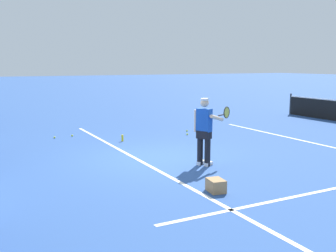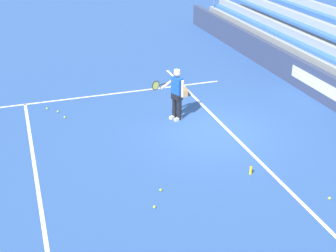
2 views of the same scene
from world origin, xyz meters
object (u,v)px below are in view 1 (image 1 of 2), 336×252
Objects in this scene: tennis_ball_far_right at (72,136)px; tennis_ball_on_baseline at (187,134)px; tennis_player at (205,131)px; tennis_ball_near_player at (55,137)px; water_bottle at (122,138)px; ball_box_cardboard at (216,185)px; tennis_ball_far_left at (187,131)px.

tennis_ball_on_baseline is at bearing 66.42° from tennis_ball_far_right.
tennis_ball_far_right is at bearing -160.37° from tennis_player.
water_bottle is at bearing 50.14° from tennis_ball_near_player.
ball_box_cardboard is 6.06× the size of tennis_ball_on_baseline.
tennis_player is at bearing 19.63° from tennis_ball_far_right.
ball_box_cardboard reaches higher than tennis_ball_far_left.
tennis_player is at bearing 25.46° from tennis_ball_near_player.
tennis_player is 6.01m from tennis_ball_far_right.
water_bottle is at bearing -89.71° from tennis_ball_on_baseline.
tennis_ball_near_player is 1.00× the size of tennis_ball_on_baseline.
water_bottle is (-5.83, 0.22, -0.02)m from ball_box_cardboard.
tennis_ball_near_player is 1.00× the size of tennis_ball_far_left.
tennis_player is at bearing -25.25° from tennis_ball_far_left.
water_bottle reaches higher than tennis_ball_on_baseline.
water_bottle is at bearing -77.26° from tennis_ball_far_left.
tennis_ball_far_left is 1.00× the size of tennis_ball_far_right.
tennis_ball_far_right is at bearing 96.66° from tennis_ball_near_player.
tennis_ball_near_player is at bearing -129.86° from water_bottle.
tennis_ball_on_baseline is 1.00× the size of tennis_ball_far_right.
tennis_player is 4.08m from water_bottle.
tennis_player is 25.98× the size of tennis_ball_far_left.
ball_box_cardboard is at bearing -26.46° from tennis_player.
tennis_ball_far_left is (-4.59, 2.16, -0.86)m from tennis_player.
tennis_ball_on_baseline is at bearing 155.48° from tennis_player.
tennis_ball_near_player and tennis_ball_on_baseline have the same top height.
ball_box_cardboard is at bearing -2.18° from water_bottle.
tennis_player is at bearing -24.52° from tennis_ball_on_baseline.
tennis_ball_far_left and tennis_ball_far_right have the same top height.
tennis_ball_far_right is at bearing -171.97° from ball_box_cardboard.
tennis_ball_near_player is at bearing -83.34° from tennis_ball_far_right.
tennis_ball_far_left is at bearing 154.40° from ball_box_cardboard.
tennis_ball_on_baseline is at bearing 90.29° from water_bottle.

